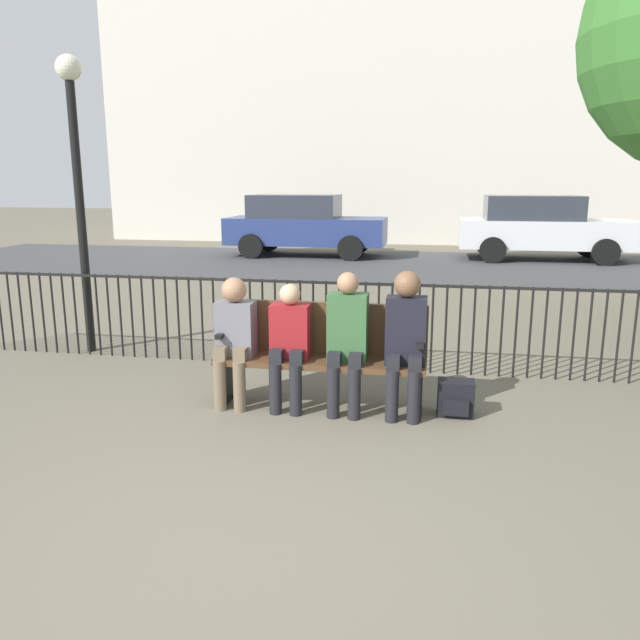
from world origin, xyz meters
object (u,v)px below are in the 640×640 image
(seated_person_0, at_px, (234,334))
(seated_person_1, at_px, (289,340))
(park_bench, at_px, (322,351))
(seated_person_3, at_px, (406,336))
(parked_car_1, at_px, (540,227))
(seated_person_2, at_px, (347,336))
(backpack, at_px, (456,398))
(lamp_post, at_px, (76,159))
(parked_car_0, at_px, (303,224))

(seated_person_0, bearing_deg, seated_person_1, -0.32)
(park_bench, relative_size, seated_person_0, 1.61)
(seated_person_3, bearing_deg, parked_car_1, 76.25)
(parked_car_1, bearing_deg, seated_person_0, -110.57)
(seated_person_2, distance_m, backpack, 1.08)
(parked_car_1, bearing_deg, seated_person_3, -103.75)
(backpack, bearing_deg, park_bench, 177.03)
(seated_person_3, relative_size, backpack, 4.02)
(seated_person_3, relative_size, lamp_post, 0.38)
(park_bench, distance_m, seated_person_0, 0.79)
(seated_person_1, height_order, lamp_post, lamp_post)
(park_bench, xyz_separation_m, seated_person_1, (-0.26, -0.14, 0.12))
(seated_person_2, height_order, parked_car_0, parked_car_0)
(lamp_post, bearing_deg, seated_person_0, -32.23)
(seated_person_1, xyz_separation_m, backpack, (1.45, 0.07, -0.47))
(seated_person_0, relative_size, parked_car_1, 0.28)
(parked_car_0, height_order, parked_car_1, same)
(seated_person_1, xyz_separation_m, seated_person_2, (0.51, 0.01, 0.06))
(seated_person_0, bearing_deg, lamp_post, 147.77)
(seated_person_0, distance_m, lamp_post, 3.10)
(seated_person_3, relative_size, parked_car_1, 0.30)
(seated_person_0, bearing_deg, parked_car_0, 98.89)
(seated_person_1, height_order, parked_car_0, parked_car_0)
(seated_person_1, relative_size, seated_person_3, 0.89)
(seated_person_3, distance_m, parked_car_0, 11.80)
(seated_person_2, distance_m, parked_car_1, 12.00)
(park_bench, bearing_deg, parked_car_0, 102.76)
(park_bench, height_order, seated_person_1, seated_person_1)
(seated_person_0, height_order, parked_car_0, parked_car_0)
(park_bench, xyz_separation_m, seated_person_0, (-0.76, -0.13, 0.16))
(lamp_post, distance_m, parked_car_0, 10.02)
(park_bench, bearing_deg, parked_car_1, 72.64)
(park_bench, xyz_separation_m, lamp_post, (-3.02, 1.29, 1.73))
(seated_person_0, height_order, parked_car_1, parked_car_1)
(park_bench, bearing_deg, seated_person_3, -9.71)
(seated_person_0, height_order, seated_person_3, seated_person_3)
(parked_car_1, bearing_deg, seated_person_1, -108.34)
(seated_person_3, bearing_deg, parked_car_0, 106.15)
(seated_person_3, bearing_deg, park_bench, 170.29)
(lamp_post, xyz_separation_m, parked_car_1, (6.59, 10.11, -1.38))
(parked_car_1, bearing_deg, backpack, -101.73)
(seated_person_0, bearing_deg, backpack, 2.09)
(seated_person_2, relative_size, backpack, 3.95)
(seated_person_1, bearing_deg, park_bench, 27.35)
(seated_person_0, distance_m, backpack, 2.01)
(seated_person_2, bearing_deg, seated_person_0, -179.76)
(parked_car_0, bearing_deg, backpack, -71.72)
(park_bench, height_order, seated_person_3, seated_person_3)
(park_bench, height_order, parked_car_1, parked_car_1)
(backpack, height_order, lamp_post, lamp_post)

